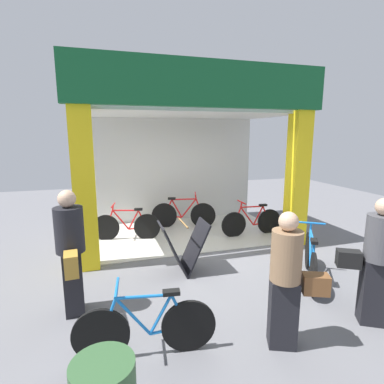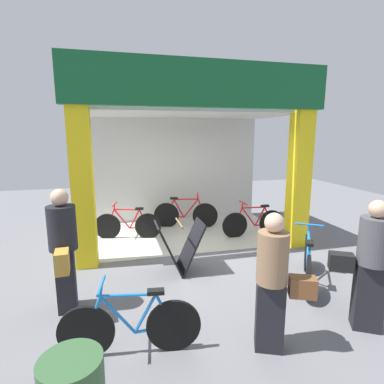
% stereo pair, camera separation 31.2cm
% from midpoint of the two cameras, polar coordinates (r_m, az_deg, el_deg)
% --- Properties ---
extents(ground_plane, '(17.32, 17.32, 0.00)m').
position_cam_midpoint_polar(ground_plane, '(6.24, 0.35, -11.55)').
color(ground_plane, slate).
rests_on(ground_plane, ground).
extents(shop_facade, '(4.86, 2.96, 3.67)m').
position_cam_midpoint_polar(shop_facade, '(7.04, -2.82, 7.28)').
color(shop_facade, beige).
rests_on(shop_facade, ground).
extents(bicycle_inside_0, '(1.59, 0.55, 0.90)m').
position_cam_midpoint_polar(bicycle_inside_0, '(7.79, -2.78, -4.17)').
color(bicycle_inside_0, black).
rests_on(bicycle_inside_0, ground).
extents(bicycle_inside_1, '(1.49, 0.45, 0.84)m').
position_cam_midpoint_polar(bicycle_inside_1, '(7.09, -13.38, -6.21)').
color(bicycle_inside_1, black).
rests_on(bicycle_inside_1, ground).
extents(bicycle_inside_2, '(1.53, 0.42, 0.84)m').
position_cam_midpoint_polar(bicycle_inside_2, '(7.32, 10.01, -5.51)').
color(bicycle_inside_2, black).
rests_on(bicycle_inside_2, ground).
extents(bicycle_parked_0, '(0.94, 1.40, 0.90)m').
position_cam_midpoint_polar(bicycle_parked_0, '(5.40, 19.81, -11.76)').
color(bicycle_parked_0, black).
rests_on(bicycle_parked_0, ground).
extents(bicycle_parked_1, '(1.53, 0.42, 0.85)m').
position_cam_midpoint_polar(bicycle_parked_1, '(3.62, -11.26, -23.73)').
color(bicycle_parked_1, black).
rests_on(bicycle_parked_1, ground).
extents(sandwich_board_sign, '(0.82, 0.60, 0.91)m').
position_cam_midpoint_polar(sandwich_board_sign, '(5.34, -3.31, -10.35)').
color(sandwich_board_sign, black).
rests_on(sandwich_board_sign, ground).
extents(pedestrian_0, '(0.68, 0.48, 1.57)m').
position_cam_midpoint_polar(pedestrian_0, '(3.58, 14.99, -15.64)').
color(pedestrian_0, black).
rests_on(pedestrian_0, ground).
extents(pedestrian_1, '(0.40, 0.67, 1.69)m').
position_cam_midpoint_polar(pedestrian_1, '(4.38, -23.74, -10.19)').
color(pedestrian_1, black).
rests_on(pedestrian_1, ground).
extents(pedestrian_2, '(0.70, 0.55, 1.63)m').
position_cam_midpoint_polar(pedestrian_2, '(4.39, 29.58, -11.11)').
color(pedestrian_2, black).
rests_on(pedestrian_2, ground).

